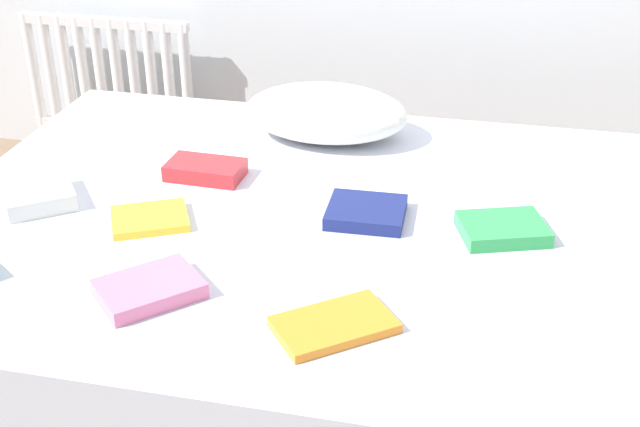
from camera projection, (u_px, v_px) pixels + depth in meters
ground_plane at (316, 370)px, 2.40m from camera, size 8.00×8.00×0.00m
bed at (316, 298)px, 2.28m from camera, size 2.00×1.50×0.50m
radiator at (109, 76)px, 3.47m from camera, size 0.72×0.04×0.49m
pillow at (326, 113)px, 2.57m from camera, size 0.50×0.32×0.16m
textbook_yellow at (150, 219)px, 2.13m from camera, size 0.24×0.22×0.02m
textbook_navy at (366, 212)px, 2.14m from camera, size 0.20×0.18×0.03m
textbook_pink at (149, 289)px, 1.83m from camera, size 0.26×0.26×0.04m
textbook_green at (503, 229)px, 2.06m from camera, size 0.24×0.21×0.04m
textbook_white at (38, 195)px, 2.21m from camera, size 0.25×0.25×0.05m
textbook_orange at (334, 325)px, 1.73m from camera, size 0.28×0.26×0.02m
textbook_red at (205, 170)px, 2.35m from camera, size 0.21×0.13×0.04m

